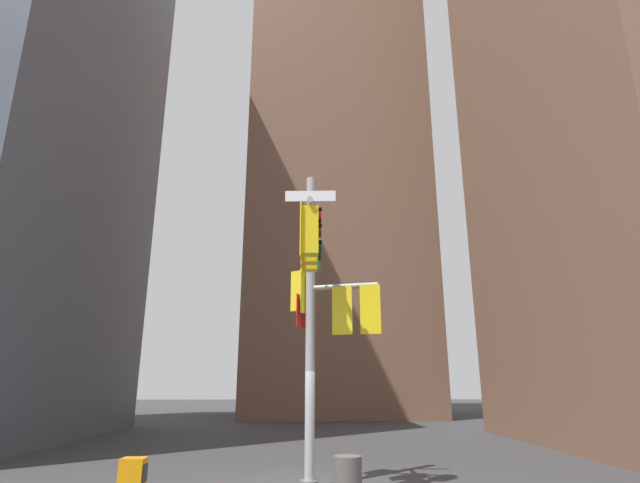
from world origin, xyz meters
name	(u,v)px	position (x,y,z in m)	size (l,w,h in m)	color
building_mid_block	(335,198)	(2.29, 25.94, 16.93)	(13.13, 13.13, 33.86)	brown
signal_pole_assembly	(320,290)	(0.21, -0.62, 4.33)	(2.31, 3.04, 7.41)	#9EA0A3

